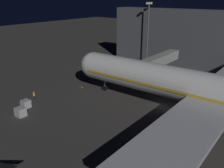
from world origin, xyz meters
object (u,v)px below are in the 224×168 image
(airliner_at_gate, at_px, (211,92))
(ground_crew_near_nose_gear, at_px, (34,95))
(baggage_container_mid_row, at_px, (21,112))
(baggage_container_far_row, at_px, (26,104))
(traffic_cone_nose_port, at_px, (94,82))
(jet_bridge, at_px, (154,62))
(apron_floodlight_mast, at_px, (148,30))
(traffic_cone_nose_starboard, at_px, (82,87))

(airliner_at_gate, xyz_separation_m, ground_crew_near_nose_gear, (13.78, -32.53, -4.54))
(airliner_at_gate, relative_size, baggage_container_mid_row, 34.00)
(baggage_container_far_row, xyz_separation_m, ground_crew_near_nose_gear, (-3.27, -1.82, 0.28))
(ground_crew_near_nose_gear, relative_size, traffic_cone_nose_port, 3.45)
(baggage_container_far_row, bearing_deg, jet_bridge, 154.45)
(baggage_container_far_row, height_order, traffic_cone_nose_port, baggage_container_far_row)
(airliner_at_gate, distance_m, apron_floodlight_mast, 38.09)
(baggage_container_mid_row, distance_m, baggage_container_far_row, 3.81)
(baggage_container_mid_row, xyz_separation_m, baggage_container_far_row, (-2.80, -2.58, -0.06))
(jet_bridge, xyz_separation_m, baggage_container_far_row, (28.13, -13.44, -4.93))
(airliner_at_gate, distance_m, baggage_container_far_row, 35.46)
(airliner_at_gate, bearing_deg, baggage_container_mid_row, -54.79)
(baggage_container_far_row, xyz_separation_m, traffic_cone_nose_starboard, (-14.85, 1.15, -0.49))
(apron_floodlight_mast, distance_m, baggage_container_mid_row, 46.53)
(jet_bridge, distance_m, traffic_cone_nose_starboard, 18.89)
(jet_bridge, bearing_deg, baggage_container_mid_row, -19.36)
(apron_floodlight_mast, height_order, traffic_cone_nose_port, apron_floodlight_mast)
(baggage_container_far_row, bearing_deg, baggage_container_mid_row, 42.57)
(jet_bridge, bearing_deg, traffic_cone_nose_port, -54.18)
(airliner_at_gate, relative_size, jet_bridge, 3.03)
(airliner_at_gate, xyz_separation_m, jet_bridge, (-11.08, -17.26, 0.11))
(jet_bridge, relative_size, traffic_cone_nose_starboard, 37.16)
(baggage_container_far_row, bearing_deg, traffic_cone_nose_starboard, 175.58)
(jet_bridge, relative_size, traffic_cone_nose_port, 37.16)
(apron_floodlight_mast, xyz_separation_m, baggage_container_far_row, (42.55, -2.97, -10.46))
(airliner_at_gate, distance_m, ground_crew_near_nose_gear, 35.62)
(baggage_container_far_row, height_order, ground_crew_near_nose_gear, ground_crew_near_nose_gear)
(traffic_cone_nose_port, xyz_separation_m, traffic_cone_nose_starboard, (4.40, 0.00, 0.00))
(ground_crew_near_nose_gear, bearing_deg, apron_floodlight_mast, 173.05)
(baggage_container_far_row, relative_size, traffic_cone_nose_starboard, 2.93)
(airliner_at_gate, distance_m, baggage_container_mid_row, 34.76)
(ground_crew_near_nose_gear, distance_m, traffic_cone_nose_port, 16.27)
(jet_bridge, xyz_separation_m, traffic_cone_nose_port, (8.88, -12.29, -5.43))
(ground_crew_near_nose_gear, height_order, traffic_cone_nose_starboard, ground_crew_near_nose_gear)
(jet_bridge, bearing_deg, traffic_cone_nose_starboard, -42.80)
(baggage_container_mid_row, bearing_deg, traffic_cone_nose_starboard, -175.38)
(airliner_at_gate, xyz_separation_m, baggage_container_mid_row, (19.86, -28.13, -4.76))
(ground_crew_near_nose_gear, bearing_deg, baggage_container_mid_row, 35.88)
(baggage_container_mid_row, relative_size, traffic_cone_nose_port, 3.31)
(traffic_cone_nose_port, bearing_deg, ground_crew_near_nose_gear, -10.51)
(apron_floodlight_mast, bearing_deg, baggage_container_far_row, -4.00)
(traffic_cone_nose_port, distance_m, traffic_cone_nose_starboard, 4.40)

